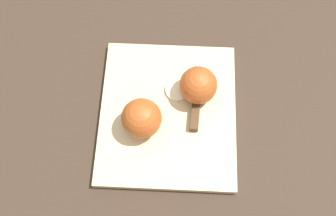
{
  "coord_description": "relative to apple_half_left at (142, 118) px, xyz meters",
  "views": [
    {
      "loc": [
        -0.31,
        -0.05,
        0.78
      ],
      "look_at": [
        0.0,
        0.0,
        0.04
      ],
      "focal_mm": 42.0,
      "sensor_mm": 36.0,
      "label": 1
    }
  ],
  "objects": [
    {
      "name": "apple_slice",
      "position": [
        0.09,
        -0.06,
        -0.04
      ],
      "size": [
        0.05,
        0.05,
        0.01
      ],
      "color": "beige",
      "rests_on": "cutting_board"
    },
    {
      "name": "cutting_board",
      "position": [
        0.04,
        -0.05,
        -0.05
      ],
      "size": [
        0.35,
        0.32,
        0.02
      ],
      "color": "#D1B789",
      "rests_on": "ground_plane"
    },
    {
      "name": "apple_half_right",
      "position": [
        0.09,
        -0.1,
        -0.0
      ],
      "size": [
        0.08,
        0.08,
        0.08
      ],
      "rotation": [
        0.0,
        0.0,
        0.85
      ],
      "color": "#AD4C1E",
      "rests_on": "cutting_board"
    },
    {
      "name": "ground_plane",
      "position": [
        0.04,
        -0.05,
        -0.06
      ],
      "size": [
        4.0,
        4.0,
        0.0
      ],
      "primitive_type": "plane",
      "color": "#38281E"
    },
    {
      "name": "knife",
      "position": [
        0.05,
        -0.1,
        -0.03
      ],
      "size": [
        0.17,
        0.02,
        0.02
      ],
      "rotation": [
        0.0,
        0.0,
        0.04
      ],
      "color": "silver",
      "rests_on": "cutting_board"
    },
    {
      "name": "apple_half_left",
      "position": [
        0.0,
        0.0,
        0.0
      ],
      "size": [
        0.08,
        0.08,
        0.08
      ],
      "rotation": [
        0.0,
        0.0,
        4.3
      ],
      "color": "#AD4C1E",
      "rests_on": "cutting_board"
    }
  ]
}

